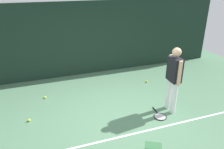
{
  "coord_description": "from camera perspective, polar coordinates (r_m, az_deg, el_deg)",
  "views": [
    {
      "loc": [
        -1.67,
        -4.3,
        3.19
      ],
      "look_at": [
        0.0,
        0.4,
        1.0
      ],
      "focal_mm": 35.39,
      "sensor_mm": 36.0,
      "label": 1
    }
  ],
  "objects": [
    {
      "name": "tennis_ball_near_player",
      "position": [
        7.43,
        8.97,
        -1.73
      ],
      "size": [
        0.07,
        0.07,
        0.07
      ],
      "primitive_type": "sphere",
      "color": "#CCE033",
      "rests_on": "ground"
    },
    {
      "name": "tennis_ball_by_fence",
      "position": [
        5.8,
        -20.63,
        -10.99
      ],
      "size": [
        0.07,
        0.07,
        0.07
      ],
      "primitive_type": "sphere",
      "color": "#CCE033",
      "rests_on": "ground"
    },
    {
      "name": "tennis_racket",
      "position": [
        5.75,
        12.21,
        -10.45
      ],
      "size": [
        0.36,
        0.63,
        0.03
      ],
      "rotation": [
        0.0,
        0.0,
        4.61
      ],
      "color": "black",
      "rests_on": "ground"
    },
    {
      "name": "tennis_ball_mid_court",
      "position": [
        6.67,
        -16.88,
        -5.66
      ],
      "size": [
        0.07,
        0.07,
        0.07
      ],
      "primitive_type": "sphere",
      "color": "#CCE033",
      "rests_on": "ground"
    },
    {
      "name": "tennis_player",
      "position": [
        5.63,
        15.68,
        -0.47
      ],
      "size": [
        0.24,
        0.53,
        1.7
      ],
      "rotation": [
        0.0,
        0.0,
        1.51
      ],
      "color": "white",
      "rests_on": "ground"
    },
    {
      "name": "back_fence",
      "position": [
        7.73,
        -6.55,
        9.1
      ],
      "size": [
        10.0,
        0.1,
        2.52
      ],
      "primitive_type": "cube",
      "color": "#192D23",
      "rests_on": "ground"
    },
    {
      "name": "court_line",
      "position": [
        5.07,
        4.39,
        -15.28
      ],
      "size": [
        9.0,
        0.05,
        0.0
      ],
      "primitive_type": "cube",
      "color": "white",
      "rests_on": "ground"
    },
    {
      "name": "ground_plane",
      "position": [
        5.61,
        1.4,
        -10.97
      ],
      "size": [
        12.0,
        12.0,
        0.0
      ],
      "primitive_type": "plane",
      "color": "#4C7556"
    }
  ]
}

